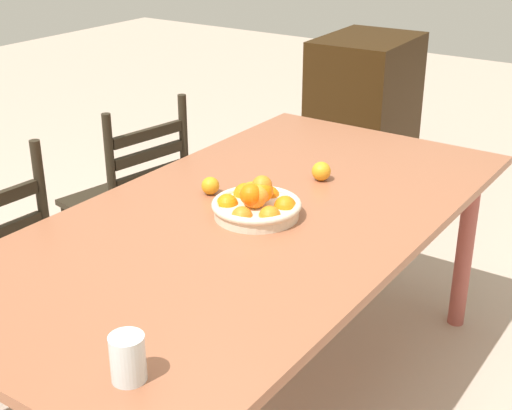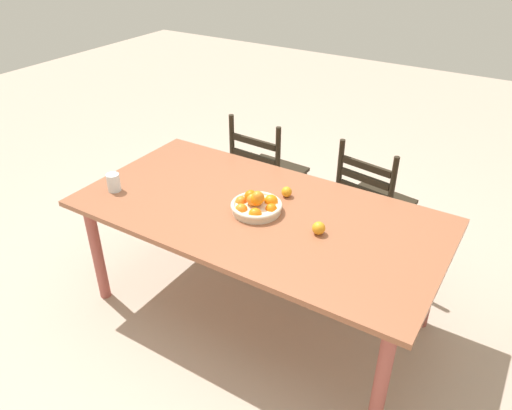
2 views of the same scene
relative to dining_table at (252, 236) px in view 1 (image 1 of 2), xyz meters
The scene contains 8 objects.
ground_plane 0.66m from the dining_table, ahead, with size 12.00×12.00×0.00m, color #B8A390.
dining_table is the anchor object (origin of this frame).
chair_by_cabinet 0.99m from the dining_table, 67.85° to the left, with size 0.50×0.50×0.90m.
cabinet 1.97m from the dining_table, 15.89° to the left, with size 0.63×0.46×0.95m, color black.
fruit_bowl 0.12m from the dining_table, 100.76° to the right, with size 0.29×0.29×0.14m.
orange_loose_0 0.25m from the dining_table, 74.04° to the left, with size 0.06×0.06×0.06m, color orange.
orange_loose_1 0.40m from the dining_table, ahead, with size 0.07×0.07×0.07m, color orange.
drinking_glass 0.89m from the dining_table, 162.67° to the right, with size 0.08×0.08×0.11m, color silver.
Camera 1 is at (-1.72, -1.19, 1.69)m, focal length 50.84 mm.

